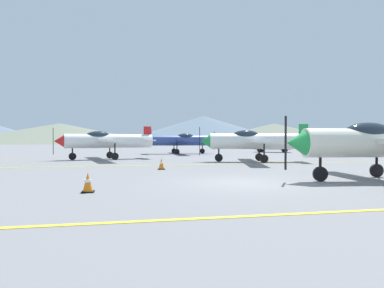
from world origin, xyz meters
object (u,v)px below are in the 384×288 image
airplane_near (383,142)px  car_sedan (272,145)px  airplane_far (106,140)px  traffic_cone_front (161,164)px  airplane_back (180,140)px  traffic_cone_side (88,183)px  airplane_mid (254,141)px

airplane_near → car_sedan: size_ratio=1.90×
airplane_far → car_sedan: bearing=29.5°
airplane_near → traffic_cone_front: 10.06m
airplane_far → car_sedan: 21.81m
airplane_near → traffic_cone_front: (-7.72, 6.33, -1.19)m
airplane_back → traffic_cone_side: airplane_back is taller
car_sedan → traffic_cone_front: size_ratio=7.82×
airplane_mid → traffic_cone_side: airplane_mid is taller
airplane_far → airplane_mid: bearing=-26.0°
airplane_far → traffic_cone_side: (0.39, -16.67, -1.19)m
airplane_back → airplane_far: bearing=-130.2°
car_sedan → traffic_cone_side: 33.13m
airplane_near → airplane_mid: 10.99m
airplane_back → airplane_mid: bearing=-77.5°
car_sedan → traffic_cone_front: bearing=-127.5°
airplane_back → traffic_cone_front: size_ratio=14.75×
airplane_mid → traffic_cone_side: size_ratio=14.75×
airplane_mid → airplane_back: same height
airplane_mid → airplane_far: (-10.30, 5.01, 0.00)m
airplane_near → airplane_back: same height
airplane_back → car_sedan: bearing=10.4°
airplane_far → traffic_cone_front: (3.32, -9.65, -1.19)m
traffic_cone_front → airplane_far: bearing=109.0°
airplane_near → car_sedan: (7.92, 26.73, -0.63)m
airplane_far → car_sedan: airplane_far is taller
airplane_near → traffic_cone_side: 10.74m
airplane_mid → traffic_cone_front: 8.46m
car_sedan → traffic_cone_front: car_sedan is taller
airplane_far → airplane_back: same height
car_sedan → traffic_cone_front: (-15.64, -20.40, -0.56)m
airplane_far → traffic_cone_front: bearing=-71.0°
car_sedan → traffic_cone_side: car_sedan is taller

